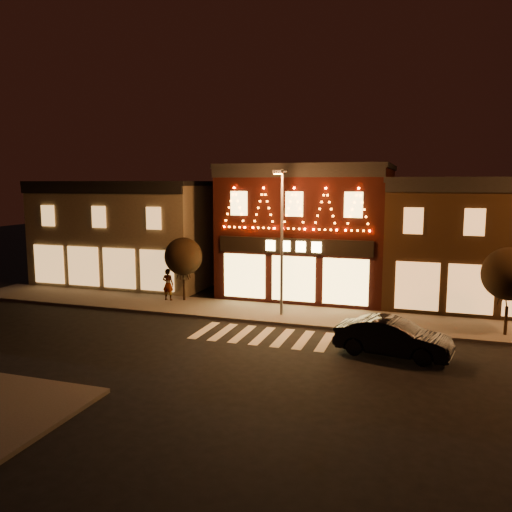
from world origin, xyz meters
The scene contains 10 objects.
ground centered at (0.00, 0.00, 0.00)m, with size 120.00×120.00×0.00m, color black.
sidewalk_far centered at (2.00, 8.00, 0.07)m, with size 44.00×4.00×0.15m, color #47423D.
building_left centered at (-13.00, 13.99, 3.66)m, with size 12.20×8.28×7.30m.
building_pulp centered at (0.00, 13.98, 4.16)m, with size 10.20×8.34×8.30m.
building_right_a centered at (9.50, 13.99, 3.76)m, with size 9.20×8.28×7.50m.
streetlamp_mid centered at (-0.04, 7.39, 4.69)m, with size 0.53×1.78×7.73m.
tree_left centered at (-6.59, 9.12, 2.81)m, with size 2.28×2.28×3.81m.
tree_right centered at (10.88, 7.30, 3.03)m, with size 2.46×2.46×4.11m.
dark_sedan centered at (6.03, 3.04, 0.78)m, with size 1.66×4.75×1.57m, color black.
pedestrian centered at (-7.50, 8.80, 1.12)m, with size 0.70×0.46×1.93m, color gray.
Camera 1 is at (7.11, -18.55, 7.20)m, focal length 36.18 mm.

